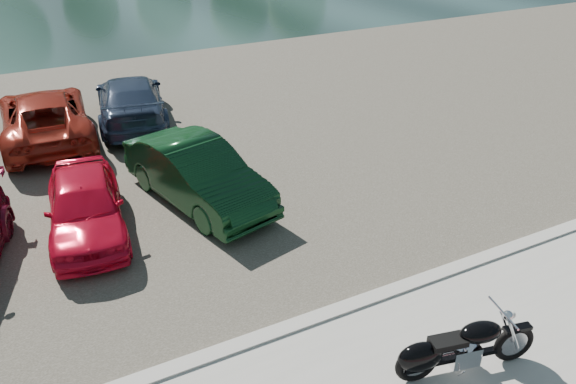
% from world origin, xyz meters
% --- Properties ---
extents(kerb, '(60.00, 0.30, 0.14)m').
position_xyz_m(kerb, '(0.00, 2.00, 0.07)').
color(kerb, '#A3A29A').
rests_on(kerb, ground).
extents(parking_lot, '(60.00, 18.00, 0.04)m').
position_xyz_m(parking_lot, '(0.00, 11.00, 0.02)').
color(parking_lot, '#3C3930').
rests_on(parking_lot, ground).
extents(motorcycle, '(2.30, 0.89, 1.05)m').
position_xyz_m(motorcycle, '(0.81, 0.01, 0.56)').
color(motorcycle, black).
rests_on(motorcycle, promenade).
extents(car_4, '(1.99, 4.01, 1.31)m').
position_xyz_m(car_4, '(-3.42, 6.71, 0.70)').
color(car_4, red).
rests_on(car_4, parking_lot).
extents(car_5, '(2.58, 4.67, 1.46)m').
position_xyz_m(car_5, '(-0.84, 6.90, 0.77)').
color(car_5, '#0E3418').
rests_on(car_5, parking_lot).
extents(car_10, '(2.61, 5.27, 1.44)m').
position_xyz_m(car_10, '(-3.58, 12.41, 0.76)').
color(car_10, maroon).
rests_on(car_10, parking_lot).
extents(car_11, '(2.83, 5.20, 1.43)m').
position_xyz_m(car_11, '(-1.03, 12.69, 0.76)').
color(car_11, '#2B3953').
rests_on(car_11, parking_lot).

